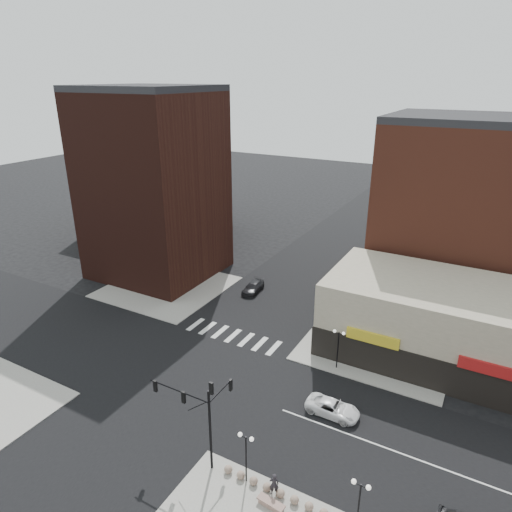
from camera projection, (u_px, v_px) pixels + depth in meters
The scene contains 18 objects.
ground at pixel (189, 376), 43.88m from camera, with size 240.00×240.00×0.00m, color black.
road_ew at pixel (189, 376), 43.88m from camera, with size 200.00×14.00×0.02m, color black.
road_ns at pixel (189, 376), 43.88m from camera, with size 14.00×200.00×0.02m, color black.
sidewalk_nw at pixel (167, 287), 62.17m from camera, with size 15.00×15.00×0.12m, color gray.
sidewalk_ne at pixel (379, 343), 49.12m from camera, with size 15.00×15.00×0.12m, color gray.
building_nw at pixel (154, 188), 62.85m from camera, with size 16.00×15.00×25.00m, color black.
building_nw_low at pixel (158, 198), 83.70m from camera, with size 20.00×18.00×12.00m, color black.
building_ne_midrise at pixel (458, 216), 55.25m from camera, with size 18.00×15.00×22.00m, color brown.
building_ne_row at pixel (448, 330), 45.41m from camera, with size 24.20×12.20×8.00m.
traffic_signal at pixel (201, 407), 32.43m from camera, with size 5.59×3.09×7.77m.
street_lamp_se_a at pixel (246, 446), 31.21m from camera, with size 1.22×0.32×4.16m.
street_lamp_se_b at pixel (360, 495), 27.61m from camera, with size 1.22×0.32×4.16m.
street_lamp_ne at pixel (338, 340), 43.77m from camera, with size 1.22×0.32×4.16m.
bollard_row at pixel (280, 493), 31.06m from camera, with size 9.00×0.60×0.60m.
white_suv at pixel (333, 408), 38.70m from camera, with size 2.12×4.60×1.28m, color white.
dark_sedan_north at pixel (253, 287), 60.65m from camera, with size 1.83×4.49×1.30m, color black.
pedestrian at pixel (274, 484), 31.07m from camera, with size 0.65×0.42×1.77m, color black.
stone_bench at pixel (271, 504), 30.36m from camera, with size 2.02×0.81×0.46m.
Camera 1 is at (23.32, -28.82, 26.95)m, focal length 32.00 mm.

